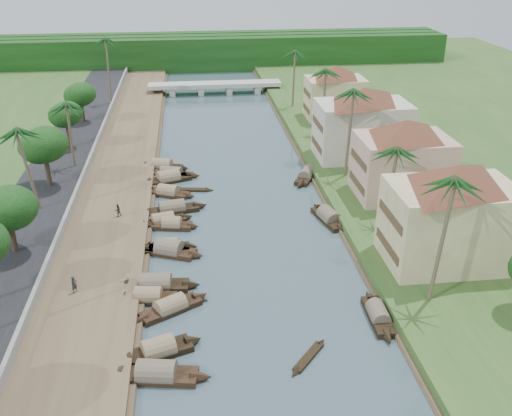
{
  "coord_description": "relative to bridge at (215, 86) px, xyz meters",
  "views": [
    {
      "loc": [
        -5.5,
        -48.7,
        30.56
      ],
      "look_at": [
        1.54,
        10.55,
        2.0
      ],
      "focal_mm": 40.0,
      "sensor_mm": 36.0,
      "label": 1
    }
  ],
  "objects": [
    {
      "name": "retaining_wall",
      "position": [
        -20.2,
        -52.0,
        -0.37
      ],
      "size": [
        0.4,
        180.0,
        1.1
      ],
      "primitive_type": "cube",
      "color": "slate",
      "rests_on": "left_bank"
    },
    {
      "name": "tree_3",
      "position": [
        -24.0,
        -50.15,
        5.04
      ],
      "size": [
        5.41,
        5.41,
        7.67
      ],
      "color": "#403024",
      "rests_on": "ground"
    },
    {
      "name": "sampan_16",
      "position": [
        10.24,
        -48.45,
        -1.31
      ],
      "size": [
        5.58,
        8.77,
        2.2
      ],
      "rotation": [
        0.0,
        0.0,
        1.1
      ],
      "color": "black",
      "rests_on": "ground"
    },
    {
      "name": "palm_6",
      "position": [
        -22.0,
        -43.53,
        8.29
      ],
      "size": [
        3.2,
        3.2,
        10.36
      ],
      "color": "brown",
      "rests_on": "ground"
    },
    {
      "name": "sampan_8",
      "position": [
        -8.26,
        -61.52,
        -1.31
      ],
      "size": [
        6.54,
        2.62,
        2.01
      ],
      "rotation": [
        0.0,
        0.0,
        -0.18
      ],
      "color": "black",
      "rests_on": "ground"
    },
    {
      "name": "building_near",
      "position": [
        18.99,
        -74.0,
        4.66
      ],
      "size": [
        14.85,
        14.85,
        10.2
      ],
      "color": "beige",
      "rests_on": "right_bank"
    },
    {
      "name": "canoe_0",
      "position": [
        2.92,
        -85.5,
        -1.62
      ],
      "size": [
        4.08,
        4.67,
        0.73
      ],
      "rotation": [
        0.0,
        0.0,
        0.87
      ],
      "color": "black",
      "rests_on": "ground"
    },
    {
      "name": "sampan_15",
      "position": [
        10.21,
        -61.84,
        -1.3
      ],
      "size": [
        3.72,
        8.75,
        2.29
      ],
      "rotation": [
        0.0,
        0.0,
        1.81
      ],
      "color": "black",
      "rests_on": "ground"
    },
    {
      "name": "building_mid",
      "position": [
        19.99,
        -58.0,
        4.41
      ],
      "size": [
        14.11,
        14.11,
        9.7
      ],
      "color": "#D2A094",
      "rests_on": "right_bank"
    },
    {
      "name": "palm_3",
      "position": [
        16.0,
        -32.37,
        9.48
      ],
      "size": [
        3.2,
        3.2,
        11.8
      ],
      "color": "brown",
      "rests_on": "ground"
    },
    {
      "name": "treeline",
      "position": [
        -0.0,
        28.0,
        2.28
      ],
      "size": [
        120.0,
        14.0,
        8.0
      ],
      "color": "black",
      "rests_on": "ground"
    },
    {
      "name": "tree_5",
      "position": [
        -24.0,
        -21.85,
        4.27
      ],
      "size": [
        4.75,
        4.75,
        6.62
      ],
      "color": "#403024",
      "rests_on": "ground"
    },
    {
      "name": "sampan_13",
      "position": [
        -9.93,
        -42.61,
        -1.31
      ],
      "size": [
        8.31,
        4.02,
        2.24
      ],
      "rotation": [
        0.0,
        0.0,
        -0.3
      ],
      "color": "black",
      "rests_on": "ground"
    },
    {
      "name": "tree_2",
      "position": [
        -24.0,
        -67.38,
        4.41
      ],
      "size": [
        5.4,
        5.4,
        7.02
      ],
      "color": "#403024",
      "rests_on": "ground"
    },
    {
      "name": "palm_8",
      "position": [
        -20.5,
        -10.02,
        11.35
      ],
      "size": [
        3.2,
        3.2,
        13.55
      ],
      "color": "brown",
      "rests_on": "ground"
    },
    {
      "name": "sampan_14",
      "position": [
        10.0,
        -81.14,
        -1.32
      ],
      "size": [
        1.76,
        7.85,
        1.93
      ],
      "rotation": [
        0.0,
        0.0,
        1.55
      ],
      "color": "black",
      "rests_on": "ground"
    },
    {
      "name": "left_bank",
      "position": [
        -16.0,
        -52.0,
        -1.32
      ],
      "size": [
        10.0,
        180.0,
        0.8
      ],
      "primitive_type": "cube",
      "color": "brown",
      "rests_on": "ground"
    },
    {
      "name": "sampan_10",
      "position": [
        -8.87,
        -52.19,
        -1.31
      ],
      "size": [
        7.62,
        4.54,
        2.12
      ],
      "rotation": [
        0.0,
        0.0,
        -0.41
      ],
      "color": "black",
      "rests_on": "ground"
    },
    {
      "name": "sampan_9",
      "position": [
        -8.29,
        -57.28,
        -1.31
      ],
      "size": [
        9.14,
        3.55,
        2.26
      ],
      "rotation": [
        0.0,
        0.0,
        0.21
      ],
      "color": "black",
      "rests_on": "ground"
    },
    {
      "name": "person_far",
      "position": [
        -14.51,
        -59.24,
        -0.16
      ],
      "size": [
        0.92,
        0.86,
        1.52
      ],
      "primitive_type": "imported",
      "rotation": [
        0.0,
        0.0,
        3.63
      ],
      "color": "#322C23",
      "rests_on": "left_bank"
    },
    {
      "name": "tree_6",
      "position": [
        24.0,
        -41.53,
        5.13
      ],
      "size": [
        4.79,
        4.79,
        7.73
      ],
      "color": "#403024",
      "rests_on": "ground"
    },
    {
      "name": "person_near",
      "position": [
        -16.89,
        -74.91,
        -0.08
      ],
      "size": [
        0.7,
        0.73,
        1.69
      ],
      "primitive_type": "imported",
      "rotation": [
        0.0,
        0.0,
        0.91
      ],
      "color": "#2A2A32",
      "rests_on": "left_bank"
    },
    {
      "name": "sampan_4",
      "position": [
        -10.2,
        -75.94,
        -1.31
      ],
      "size": [
        7.31,
        2.51,
        2.06
      ],
      "rotation": [
        0.0,
        0.0,
        -0.13
      ],
      "color": "black",
      "rests_on": "ground"
    },
    {
      "name": "canoe_2",
      "position": [
        -5.92,
        -50.95,
        -1.62
      ],
      "size": [
        6.2,
        1.93,
        0.89
      ],
      "rotation": [
        0.0,
        0.0,
        -0.17
      ],
      "color": "black",
      "rests_on": "ground"
    },
    {
      "name": "road",
      "position": [
        -24.5,
        -52.0,
        -1.02
      ],
      "size": [
        8.0,
        180.0,
        1.4
      ],
      "primitive_type": "cube",
      "color": "black",
      "rests_on": "ground"
    },
    {
      "name": "palm_5",
      "position": [
        -24.0,
        -57.21,
        9.12
      ],
      "size": [
        3.2,
        3.2,
        11.21
      ],
      "color": "brown",
      "rests_on": "ground"
    },
    {
      "name": "sampan_5",
      "position": [
        -8.64,
        -66.81,
        -1.31
      ],
      "size": [
        6.61,
        1.9,
        2.13
      ],
      "rotation": [
        0.0,
        0.0,
        0.0
      ],
      "color": "black",
      "rests_on": "ground"
    },
    {
      "name": "ground",
      "position": [
        -0.0,
        -72.0,
        -1.72
      ],
      "size": [
        220.0,
        220.0,
        0.0
      ],
      "primitive_type": "plane",
      "color": "#3C515A",
      "rests_on": "ground"
    },
    {
      "name": "sampan_3",
      "position": [
        -9.61,
        -73.94,
        -1.3
      ],
      "size": [
        8.85,
        2.58,
        2.33
      ],
      "rotation": [
        0.0,
        0.0,
        -0.09
      ],
      "color": "black",
      "rests_on": "ground"
    },
    {
      "name": "right_bank",
      "position": [
        19.0,
        -52.0,
        -1.12
      ],
      "size": [
        16.0,
        180.0,
        1.2
      ],
      "primitive_type": "cube",
      "color": "#2C5120",
      "rests_on": "ground"
    },
    {
      "name": "palm_1",
      "position": [
        16.0,
        -64.98,
        7.96
      ],
      "size": [
        3.2,
        3.2,
        10.22
      ],
      "color": "brown",
      "rests_on": "ground"
    },
    {
      "name": "sampan_11",
      "position": [
        -8.92,
        -47.51,
        -1.3
      ],
      "size": [
        8.72,
        4.77,
        2.44
      ],
      "rotation": [
        0.0,
        0.0,
        0.36
      ],
      "color": "black",
      "rests_on": "ground"
    },
    {
      "name": "bridge",
      "position": [
        0.0,
        0.0,
        0.0
      ],
      "size": [
        28.0,
        4.0,
        2.4
      ],
      "color": "#ACADA2",
      "rests_on": "ground"
    },
    {
      "name": "tree_4",
      "position": [
        -24.0,
        -35.18,
        4.64
      ],
      "size": [
        4.4,
        4.4,
        6.87
      ],
      "color": "#403024",
      "rests_on": "ground"
    },
    {
      "name": "sampan_12",
      "position": [
        -8.59,
        -45.63,
        -1.31
      ],
      "size": [
        8.62,
        3.82,
        2.05
      ],
      "rotation": [
        0.0,
        0.0,
        -0.28
      ],
      "color": "black",
      "rests_on": "ground"
    },
    {
      "name": "sampan_2",
      "position": [
        -8.13,
        -77.84,
        -1.31
      ],
      "size": [
        7.65,
        5.35,
        2.11
      ],
      "rotation": [
        0.0,
        0.0,
        0.53
      ],
      "color": "black",
      "rests_on": "ground"
    },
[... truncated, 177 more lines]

